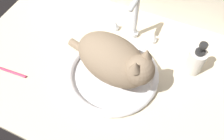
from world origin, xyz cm
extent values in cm
cube|color=beige|center=(0.00, 0.00, 1.50)|extent=(116.05, 74.47, 3.00)
torus|color=white|center=(3.70, -2.59, 4.49)|extent=(36.49, 36.49, 2.98)
cylinder|color=white|center=(3.70, -2.59, 3.30)|extent=(32.02, 32.02, 0.60)
cylinder|color=silver|center=(3.70, 20.87, 4.09)|extent=(4.00, 4.00, 2.17)
cylinder|color=silver|center=(3.70, 20.87, 14.43)|extent=(2.00, 2.00, 18.52)
cylinder|color=silver|center=(3.70, 17.27, 23.69)|extent=(2.00, 7.19, 2.00)
sphere|color=silver|center=(3.70, 13.68, 23.69)|extent=(2.10, 2.10, 2.10)
cylinder|color=silver|center=(-5.20, 20.87, 3.80)|extent=(3.20, 3.20, 1.60)
cone|color=silver|center=(-5.20, 20.87, 6.43)|extent=(2.88, 2.88, 3.66)
cylinder|color=silver|center=(12.59, 20.87, 3.80)|extent=(3.20, 3.20, 1.60)
cone|color=silver|center=(12.59, 20.87, 6.43)|extent=(2.88, 2.88, 3.66)
ellipsoid|color=#8C755B|center=(3.70, -2.59, 13.99)|extent=(31.88, 23.97, 16.01)
sphere|color=#8C755B|center=(14.70, -5.47, 17.71)|extent=(10.15, 10.15, 10.15)
cone|color=#8C755B|center=(15.47, -2.52, 23.16)|extent=(3.86, 3.86, 3.81)
cone|color=#8C755B|center=(13.92, -8.41, 23.16)|extent=(3.86, 3.86, 3.81)
ellipsoid|color=silver|center=(18.38, -6.43, 16.69)|extent=(4.03, 4.90, 3.25)
ellipsoid|color=silver|center=(13.32, -5.11, 13.19)|extent=(10.11, 11.24, 8.80)
cylinder|color=#8C755B|center=(-11.60, 1.41, 7.58)|extent=(12.16, 6.06, 3.20)
cylinder|color=silver|center=(31.51, 13.09, 8.37)|extent=(6.54, 6.54, 10.75)
cylinder|color=black|center=(31.51, 13.09, 14.35)|extent=(3.60, 3.60, 1.20)
cylinder|color=black|center=(31.51, 13.09, 16.22)|extent=(1.31, 1.31, 2.55)
cylinder|color=black|center=(31.51, 13.09, 18.10)|extent=(2.94, 2.94, 1.20)
cylinder|color=#D83359|center=(-34.07, -17.72, 3.50)|extent=(14.83, 1.98, 1.00)
camera|label=1|loc=(23.33, -46.21, 78.53)|focal=36.36mm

